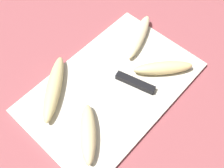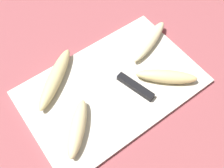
{
  "view_description": "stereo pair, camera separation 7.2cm",
  "coord_description": "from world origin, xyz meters",
  "px_view_note": "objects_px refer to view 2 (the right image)",
  "views": [
    {
      "loc": [
        -0.27,
        -0.25,
        0.64
      ],
      "look_at": [
        0.0,
        0.0,
        0.02
      ],
      "focal_mm": 42.0,
      "sensor_mm": 36.0,
      "label": 1
    },
    {
      "loc": [
        -0.22,
        -0.3,
        0.64
      ],
      "look_at": [
        0.0,
        0.0,
        0.02
      ],
      "focal_mm": 42.0,
      "sensor_mm": 36.0,
      "label": 2
    }
  ],
  "objects_px": {
    "banana_spotted_left": "(55,78)",
    "banana_golden_short": "(166,77)",
    "knife": "(130,83)",
    "banana_cream_curved": "(149,41)",
    "banana_ripe_center": "(77,128)"
  },
  "relations": [
    {
      "from": "knife",
      "to": "banana_ripe_center",
      "type": "relative_size",
      "value": 1.67
    },
    {
      "from": "knife",
      "to": "banana_spotted_left",
      "type": "distance_m",
      "value": 0.21
    },
    {
      "from": "knife",
      "to": "banana_golden_short",
      "type": "xyz_separation_m",
      "value": [
        0.09,
        -0.05,
        0.01
      ]
    },
    {
      "from": "knife",
      "to": "banana_cream_curved",
      "type": "xyz_separation_m",
      "value": [
        0.14,
        0.08,
        0.01
      ]
    },
    {
      "from": "banana_golden_short",
      "to": "banana_cream_curved",
      "type": "height_order",
      "value": "banana_golden_short"
    },
    {
      "from": "banana_ripe_center",
      "to": "banana_cream_curved",
      "type": "bearing_deg",
      "value": 18.28
    },
    {
      "from": "knife",
      "to": "banana_cream_curved",
      "type": "height_order",
      "value": "banana_cream_curved"
    },
    {
      "from": "banana_spotted_left",
      "to": "banana_golden_short",
      "type": "bearing_deg",
      "value": -35.4
    },
    {
      "from": "banana_ripe_center",
      "to": "banana_cream_curved",
      "type": "height_order",
      "value": "banana_ripe_center"
    },
    {
      "from": "banana_golden_short",
      "to": "banana_cream_curved",
      "type": "relative_size",
      "value": 0.83
    },
    {
      "from": "banana_ripe_center",
      "to": "banana_spotted_left",
      "type": "bearing_deg",
      "value": 79.84
    },
    {
      "from": "banana_ripe_center",
      "to": "banana_spotted_left",
      "type": "relative_size",
      "value": 0.75
    },
    {
      "from": "banana_spotted_left",
      "to": "banana_golden_short",
      "type": "distance_m",
      "value": 0.31
    },
    {
      "from": "banana_spotted_left",
      "to": "banana_golden_short",
      "type": "xyz_separation_m",
      "value": [
        0.25,
        -0.18,
        0.0
      ]
    },
    {
      "from": "banana_cream_curved",
      "to": "banana_golden_short",
      "type": "bearing_deg",
      "value": -110.12
    }
  ]
}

